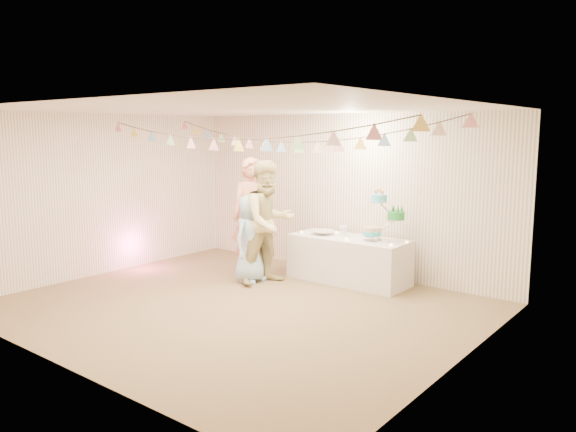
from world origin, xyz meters
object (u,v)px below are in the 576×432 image
Objects in this scene: table at (349,260)px; person_adult_b at (269,222)px; cake_stand at (383,214)px; person_child at (251,238)px; person_adult_a at (253,217)px.

person_adult_b is (-0.93, -0.82, 0.60)m from table.
cake_stand is 1.72m from person_adult_b.
cake_stand is 0.38× the size of person_adult_b.
cake_stand is at bearing 5.19° from table.
table is 1.55m from person_child.
table is 2.59× the size of cake_stand.
table is at bearing -174.81° from cake_stand.
person_adult_b reaches higher than cake_stand.
person_adult_b is (0.47, -0.18, -0.01)m from person_adult_a.
table is at bearing -33.94° from person_adult_b.
person_adult_a reaches higher than cake_stand.
person_adult_a is 0.45m from person_child.
person_adult_a is at bearing 34.81° from person_child.
table is 1.66m from person_adult_a.
person_adult_b reaches higher than table.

